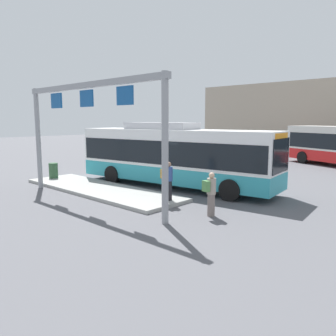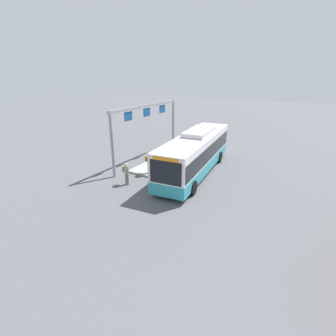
{
  "view_description": "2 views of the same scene",
  "coord_description": "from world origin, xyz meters",
  "px_view_note": "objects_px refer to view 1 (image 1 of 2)",
  "views": [
    {
      "loc": [
        11.86,
        -13.28,
        3.6
      ],
      "look_at": [
        1.19,
        -1.76,
        1.33
      ],
      "focal_mm": 35.68,
      "sensor_mm": 36.0,
      "label": 1
    },
    {
      "loc": [
        18.05,
        8.5,
        7.9
      ],
      "look_at": [
        3.94,
        -0.16,
        1.65
      ],
      "focal_mm": 27.58,
      "sensor_mm": 36.0,
      "label": 2
    }
  ],
  "objects_px": {
    "person_boarding": "(211,193)",
    "person_waiting_near": "(168,180)",
    "bus_main": "(174,154)",
    "trash_bin": "(53,170)"
  },
  "relations": [
    {
      "from": "person_waiting_near",
      "to": "trash_bin",
      "type": "xyz_separation_m",
      "value": [
        -8.83,
        -0.54,
        -0.44
      ]
    },
    {
      "from": "person_boarding",
      "to": "person_waiting_near",
      "type": "xyz_separation_m",
      "value": [
        -2.43,
        0.28,
        0.16
      ]
    },
    {
      "from": "bus_main",
      "to": "person_waiting_near",
      "type": "relative_size",
      "value": 6.93
    },
    {
      "from": "person_waiting_near",
      "to": "trash_bin",
      "type": "distance_m",
      "value": 8.86
    },
    {
      "from": "person_boarding",
      "to": "trash_bin",
      "type": "xyz_separation_m",
      "value": [
        -11.26,
        -0.26,
        -0.28
      ]
    },
    {
      "from": "person_waiting_near",
      "to": "bus_main",
      "type": "bearing_deg",
      "value": 46.07
    },
    {
      "from": "person_boarding",
      "to": "bus_main",
      "type": "bearing_deg",
      "value": 70.9
    },
    {
      "from": "person_boarding",
      "to": "trash_bin",
      "type": "bearing_deg",
      "value": 106.57
    },
    {
      "from": "bus_main",
      "to": "trash_bin",
      "type": "xyz_separation_m",
      "value": [
        -6.51,
        -3.51,
        -1.2
      ]
    },
    {
      "from": "person_boarding",
      "to": "person_waiting_near",
      "type": "distance_m",
      "value": 2.45
    }
  ]
}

